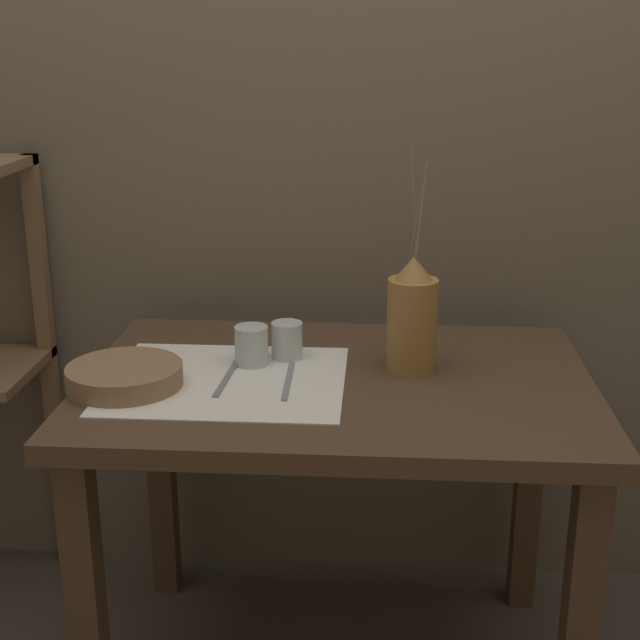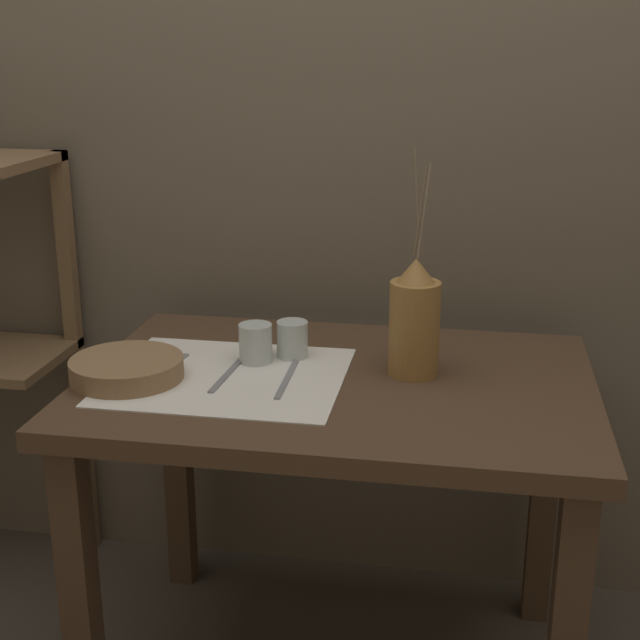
{
  "view_description": "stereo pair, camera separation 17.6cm",
  "coord_description": "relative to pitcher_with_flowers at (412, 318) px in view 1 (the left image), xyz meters",
  "views": [
    {
      "loc": [
        0.08,
        -1.68,
        1.37
      ],
      "look_at": [
        -0.04,
        0.0,
        0.83
      ],
      "focal_mm": 50.0,
      "sensor_mm": 36.0,
      "label": 1
    },
    {
      "loc": [
        0.25,
        -1.66,
        1.37
      ],
      "look_at": [
        -0.04,
        0.0,
        0.83
      ],
      "focal_mm": 50.0,
      "sensor_mm": 36.0,
      "label": 2
    }
  ],
  "objects": [
    {
      "name": "fork_inner",
      "position": [
        -0.5,
        -0.08,
        -0.11
      ],
      "size": [
        0.04,
        0.21,
        0.0
      ],
      "color": "gray",
      "rests_on": "wooden_table"
    },
    {
      "name": "glass_tumbler_near",
      "position": [
        -0.33,
        0.01,
        -0.07
      ],
      "size": [
        0.07,
        0.07,
        0.08
      ],
      "color": "silver",
      "rests_on": "wooden_table"
    },
    {
      "name": "stone_wall_back",
      "position": [
        -0.15,
        0.42,
        0.37
      ],
      "size": [
        7.0,
        0.06,
        2.4
      ],
      "color": "#6B5E4C",
      "rests_on": "ground_plane"
    },
    {
      "name": "wooden_bowl",
      "position": [
        -0.56,
        -0.13,
        -0.09
      ],
      "size": [
        0.23,
        0.23,
        0.05
      ],
      "color": "#8E6B47",
      "rests_on": "wooden_table"
    },
    {
      "name": "fork_outer",
      "position": [
        -0.24,
        -0.09,
        -0.11
      ],
      "size": [
        0.02,
        0.21,
        0.0
      ],
      "color": "gray",
      "rests_on": "wooden_table"
    },
    {
      "name": "pitcher_with_flowers",
      "position": [
        0.0,
        0.0,
        0.0
      ],
      "size": [
        0.1,
        0.1,
        0.46
      ],
      "color": "olive",
      "rests_on": "wooden_table"
    },
    {
      "name": "wooden_table",
      "position": [
        -0.15,
        -0.05,
        -0.22
      ],
      "size": [
        1.03,
        0.71,
        0.71
      ],
      "color": "#4C3523",
      "rests_on": "ground_plane"
    },
    {
      "name": "knife_center",
      "position": [
        -0.37,
        -0.08,
        -0.11
      ],
      "size": [
        0.02,
        0.21,
        0.0
      ],
      "color": "gray",
      "rests_on": "wooden_table"
    },
    {
      "name": "glass_tumbler_far",
      "position": [
        -0.26,
        0.05,
        -0.07
      ],
      "size": [
        0.07,
        0.07,
        0.08
      ],
      "color": "silver",
      "rests_on": "wooden_table"
    },
    {
      "name": "linen_cloth",
      "position": [
        -0.37,
        -0.08,
        -0.11
      ],
      "size": [
        0.47,
        0.4,
        0.0
      ],
      "color": "white",
      "rests_on": "wooden_table"
    }
  ]
}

